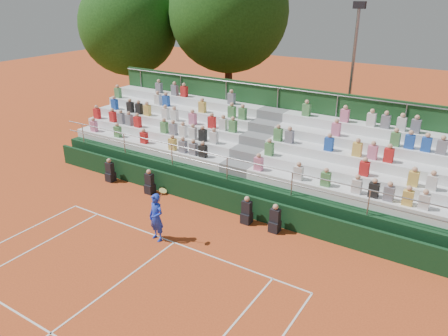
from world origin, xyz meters
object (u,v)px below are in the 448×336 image
Objects in this scene: tennis_player at (156,217)px; tree_east at (229,12)px; tree_west at (129,26)px; floodlight_mast at (352,72)px.

tree_east is at bearing 111.91° from tennis_player.
tree_east is at bearing 18.26° from tree_west.
tree_west is 15.80m from floodlight_mast.
floodlight_mast reaches higher than tennis_player.
tree_east is 9.66m from floodlight_mast.
tennis_player is at bearing -44.40° from tree_west.
tree_west is at bearing -161.74° from tree_east.
tree_east reaches higher than floodlight_mast.
tree_west is at bearing 179.51° from floodlight_mast.
tree_east reaches higher than tree_west.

